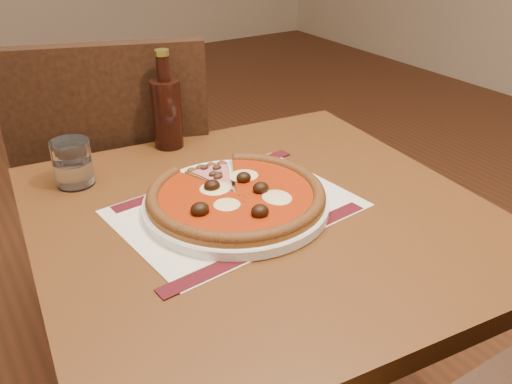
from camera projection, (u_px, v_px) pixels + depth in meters
table at (262, 256)px, 1.04m from camera, size 0.87×0.87×0.75m
chair_far at (120, 189)px, 1.48m from camera, size 0.59×0.59×0.98m
placemat at (236, 208)px, 1.00m from camera, size 0.45×0.34×0.00m
plate at (236, 204)px, 0.99m from camera, size 0.34×0.34×0.02m
pizza at (236, 194)px, 0.99m from camera, size 0.33×0.33×0.04m
ham_slice at (220, 178)px, 1.05m from camera, size 0.09×0.13×0.02m
water_glass at (73, 163)px, 1.07m from camera, size 0.09×0.09×0.09m
bottle at (167, 110)px, 1.21m from camera, size 0.07×0.07×0.22m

